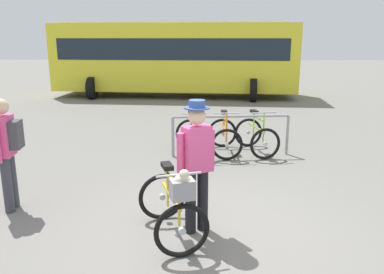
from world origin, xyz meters
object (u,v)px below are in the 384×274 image
Objects in this scene: featured_bicycle at (174,205)px; person_with_featured_bike at (197,162)px; pedestrian_with_backpack at (7,148)px; racked_bike_orange at (224,137)px; bus_distant at (175,55)px; racked_bike_lime at (256,136)px; racked_bike_teal at (192,137)px.

featured_bicycle is 0.61m from person_with_featured_bike.
pedestrian_with_backpack is (-2.70, 0.59, -0.01)m from person_with_featured_bike.
bus_distant reaches higher than racked_bike_orange.
racked_bike_orange is at bearing -174.42° from racked_bike_lime.
racked_bike_teal is 0.73× the size of pedestrian_with_backpack.
racked_bike_orange is 4.44m from pedestrian_with_backpack.
person_with_featured_bike reaches higher than racked_bike_teal.
racked_bike_teal is 3.91m from pedestrian_with_backpack.
featured_bicycle is at bearing -91.84° from racked_bike_teal.
featured_bicycle is 0.12× the size of bus_distant.
racked_bike_lime is at bearing 5.58° from racked_bike_teal.
bus_distant is (-1.13, 12.20, 0.79)m from person_with_featured_bike.
bus_distant is at bearing 82.29° from pedestrian_with_backpack.
person_with_featured_bike is (0.28, 0.28, 0.46)m from featured_bicycle.
racked_bike_teal is 1.04× the size of racked_bike_orange.
bus_distant is (-2.37, 8.57, 1.37)m from racked_bike_lime.
featured_bicycle is at bearing -111.15° from racked_bike_lime.
bus_distant reaches higher than person_with_featured_bike.
racked_bike_orange is 0.70× the size of pedestrian_with_backpack.
racked_bike_teal is 0.69× the size of person_with_featured_bike.
racked_bike_teal is 0.95× the size of featured_bicycle.
pedestrian_with_backpack is at bearing 160.41° from featured_bicycle.
featured_bicycle is 0.77× the size of pedestrian_with_backpack.
bus_distant reaches higher than featured_bicycle.
racked_bike_orange is 0.93× the size of racked_bike_lime.
racked_bike_teal is at bearing -174.42° from racked_bike_orange.
racked_bike_lime is (1.39, 0.14, -0.00)m from racked_bike_teal.
racked_bike_lime is 0.12× the size of bus_distant.
racked_bike_lime is 0.98× the size of featured_bicycle.
bus_distant reaches higher than racked_bike_teal.
racked_bike_orange is 8.90m from bus_distant.
person_with_featured_bike is at bearing -108.81° from racked_bike_lime.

